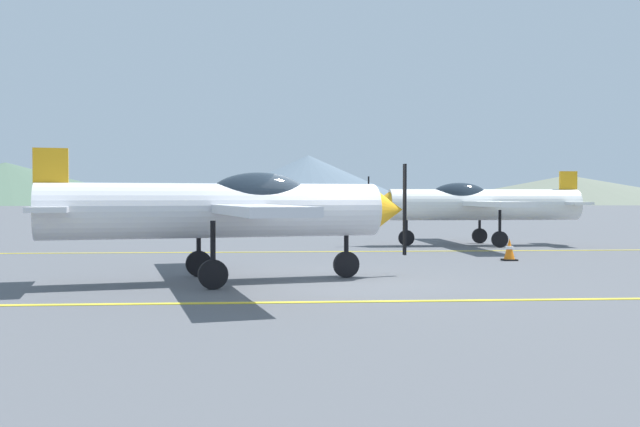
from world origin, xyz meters
The scene contains 9 objects.
ground_plane centered at (0.00, 0.00, 0.00)m, with size 400.00×400.00×0.00m, color #54565B.
apron_line_near centered at (0.00, -3.03, 0.01)m, with size 80.00×0.16×0.01m, color yellow.
apron_line_far centered at (0.00, 7.15, 0.01)m, with size 80.00×0.16×0.01m, color yellow.
airplane_near centered at (-2.21, -0.20, 1.45)m, with size 7.54×8.58×2.58m.
airplane_mid centered at (5.67, 9.62, 1.45)m, with size 7.43×8.57×2.58m.
traffic_cone_front centered at (4.88, 3.91, 0.29)m, with size 0.36×0.36×0.59m.
hill_left centered at (-63.39, 154.20, 4.89)m, with size 74.43×74.43×9.77m, color #4C6651.
hill_centerleft centered at (7.26, 149.13, 5.72)m, with size 51.48×51.48×11.43m, color slate.
hill_centerright centered at (73.40, 157.94, 3.58)m, with size 75.97×75.97×7.16m, color slate.
Camera 1 is at (-1.39, -14.07, 1.68)m, focal length 39.24 mm.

